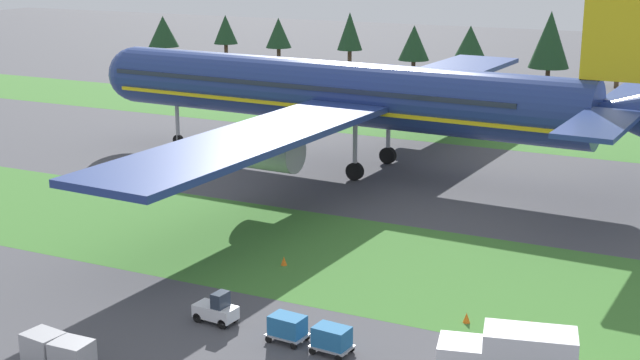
# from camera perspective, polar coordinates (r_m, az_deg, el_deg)

# --- Properties ---
(grass_strip_near) EXTENTS (320.00, 17.89, 0.01)m
(grass_strip_near) POSITION_cam_1_polar(r_m,az_deg,el_deg) (64.02, 1.99, -5.06)
(grass_strip_near) COLOR #3D752D
(grass_strip_near) RESTS_ON ground
(grass_strip_far) EXTENTS (320.00, 17.89, 0.01)m
(grass_strip_far) POSITION_cam_1_polar(r_m,az_deg,el_deg) (107.80, 12.56, 2.91)
(grass_strip_far) COLOR #3D752D
(grass_strip_far) RESTS_ON ground
(airliner) EXTENTS (60.56, 74.44, 21.09)m
(airliner) POSITION_cam_1_polar(r_m,az_deg,el_deg) (87.43, 2.08, 5.52)
(airliner) COLOR navy
(airliner) RESTS_ON ground
(baggage_tug) EXTENTS (2.70, 1.51, 1.97)m
(baggage_tug) POSITION_cam_1_polar(r_m,az_deg,el_deg) (53.86, -6.62, -8.22)
(baggage_tug) COLOR silver
(baggage_tug) RESTS_ON ground
(cargo_dolly_lead) EXTENTS (2.32, 1.68, 1.55)m
(cargo_dolly_lead) POSITION_cam_1_polar(r_m,az_deg,el_deg) (51.12, -2.09, -9.31)
(cargo_dolly_lead) COLOR #A3A3A8
(cargo_dolly_lead) RESTS_ON ground
(cargo_dolly_second) EXTENTS (2.32, 1.68, 1.55)m
(cargo_dolly_second) POSITION_cam_1_polar(r_m,az_deg,el_deg) (49.74, 0.75, -10.03)
(cargo_dolly_second) COLOR #A3A3A8
(cargo_dolly_second) RESTS_ON ground
(catering_truck) EXTENTS (7.30, 3.84, 3.58)m
(catering_truck) POSITION_cam_1_polar(r_m,az_deg,el_deg) (45.99, 12.01, -11.15)
(catering_truck) COLOR silver
(catering_truck) RESTS_ON ground
(uld_container_0) EXTENTS (2.18, 1.83, 1.76)m
(uld_container_0) POSITION_cam_1_polar(r_m,az_deg,el_deg) (50.83, -17.21, -10.22)
(uld_container_0) COLOR #A3A3A8
(uld_container_0) RESTS_ON ground
(uld_container_1) EXTENTS (2.05, 1.66, 1.74)m
(uld_container_1) POSITION_cam_1_polar(r_m,az_deg,el_deg) (49.50, -15.51, -10.81)
(uld_container_1) COLOR #A3A3A8
(uld_container_1) RESTS_ON ground
(taxiway_marker_0) EXTENTS (0.44, 0.44, 0.64)m
(taxiway_marker_0) POSITION_cam_1_polar(r_m,az_deg,el_deg) (62.76, -2.32, -5.17)
(taxiway_marker_0) COLOR orange
(taxiway_marker_0) RESTS_ON ground
(taxiway_marker_1) EXTENTS (0.44, 0.44, 0.63)m
(taxiway_marker_1) POSITION_cam_1_polar(r_m,az_deg,el_deg) (54.40, 9.33, -8.66)
(taxiway_marker_1) COLOR orange
(taxiway_marker_1) RESTS_ON ground
(taxiway_marker_2) EXTENTS (0.44, 0.44, 0.62)m
(taxiway_marker_2) POSITION_cam_1_polar(r_m,az_deg,el_deg) (54.14, 13.34, -9.00)
(taxiway_marker_2) COLOR orange
(taxiway_marker_2) RESTS_ON ground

